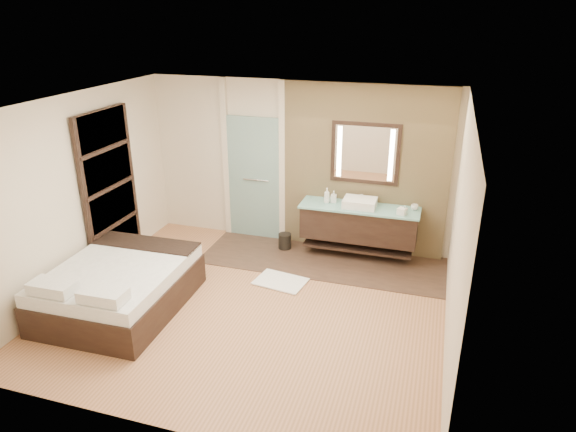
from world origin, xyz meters
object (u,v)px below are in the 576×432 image
(bed, at_px, (119,287))
(waste_bin, at_px, (285,241))
(vanity, at_px, (359,223))
(mirror_unit, at_px, (365,153))

(bed, bearing_deg, waste_bin, 55.45)
(vanity, xyz_separation_m, mirror_unit, (0.00, 0.24, 1.07))
(mirror_unit, bearing_deg, bed, -135.89)
(mirror_unit, distance_m, waste_bin, 1.96)
(vanity, relative_size, bed, 0.93)
(bed, bearing_deg, vanity, 40.19)
(waste_bin, bearing_deg, bed, -123.30)
(vanity, bearing_deg, mirror_unit, 90.00)
(mirror_unit, height_order, bed, mirror_unit)
(waste_bin, bearing_deg, vanity, 3.24)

